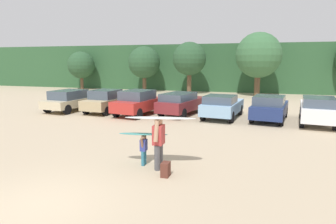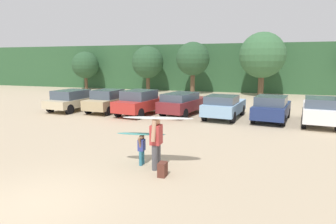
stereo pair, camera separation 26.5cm
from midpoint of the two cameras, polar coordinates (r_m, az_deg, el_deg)
name	(u,v)px [view 1 (the left image)]	position (r m, az deg, el deg)	size (l,w,h in m)	color
ground_plane	(38,206)	(8.47, -24.55, -15.97)	(120.00, 120.00, 0.00)	tan
hillside_ridge	(220,67)	(41.31, 9.75, 8.47)	(108.00, 12.00, 5.56)	#2D5633
tree_center	(81,65)	(39.66, -16.48, 8.59)	(3.36, 3.36, 4.77)	brown
tree_right	(144,63)	(35.17, -4.80, 9.42)	(3.69, 3.69, 5.28)	brown
tree_far_right	(189,59)	(32.86, 3.89, 10.08)	(3.62, 3.62, 5.63)	brown
tree_center_right	(259,55)	(32.03, 16.70, 10.34)	(4.60, 4.60, 6.47)	brown
parked_car_champagne	(70,100)	(22.69, -18.61, 2.22)	(2.38, 4.23, 1.50)	beige
parked_car_tan	(106,101)	(21.47, -12.05, 2.12)	(2.11, 4.09, 1.58)	tan
parked_car_red	(138,102)	(19.94, -6.13, 1.88)	(2.50, 4.25, 1.66)	#B72D28
parked_car_maroon	(181,103)	(19.92, 2.16, 1.78)	(2.61, 4.73, 1.50)	maroon
parked_car_sky_blue	(222,106)	(18.99, 9.94, 1.17)	(2.38, 4.45, 1.49)	#84ADD1
parked_car_navy	(270,108)	(18.92, 18.49, 0.80)	(2.41, 4.46, 1.54)	navy
parked_car_white	(318,109)	(18.85, 26.36, 0.43)	(2.26, 4.73, 1.59)	white
person_adult	(159,140)	(9.86, -2.58, -5.34)	(0.33, 0.77, 1.75)	#4C4C51
person_child	(144,148)	(10.35, -5.41, -6.88)	(0.20, 0.45, 1.07)	teal
surfboard_white	(160,118)	(9.81, -2.27, -1.15)	(2.46, 1.11, 0.13)	white
surfboard_teal	(143,134)	(10.34, -5.53, -4.21)	(1.77, 0.79, 0.13)	teal
backpack_dropped	(166,169)	(9.42, -1.30, -10.93)	(0.24, 0.34, 0.45)	#592D23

